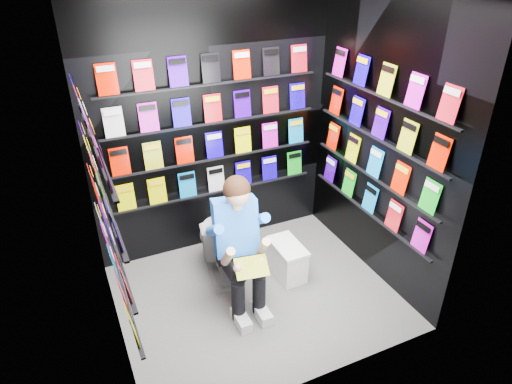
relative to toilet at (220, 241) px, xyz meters
name	(u,v)px	position (x,y,z in m)	size (l,w,h in m)	color
floor	(256,296)	(0.17, -0.46, -0.37)	(2.40, 2.40, 0.00)	#5D5D5A
wall_back	(213,126)	(0.17, 0.54, 0.93)	(2.40, 0.04, 2.60)	black
wall_front	(325,234)	(0.17, -1.46, 0.93)	(2.40, 0.04, 2.60)	black
wall_left	(97,200)	(-1.03, -0.46, 0.93)	(0.04, 2.00, 2.60)	black
wall_right	(381,143)	(1.37, -0.46, 0.93)	(0.04, 2.00, 2.60)	black
comics_back	(214,127)	(0.17, 0.51, 0.94)	(2.10, 0.06, 1.37)	red
comics_left	(101,199)	(-1.00, -0.46, 0.94)	(0.06, 1.70, 1.37)	red
comics_right	(378,143)	(1.34, -0.46, 0.94)	(0.06, 1.70, 1.37)	red
toilet	(220,241)	(0.00, 0.00, 0.00)	(0.42, 0.75, 0.73)	white
longbox	(287,261)	(0.57, -0.30, -0.21)	(0.23, 0.42, 0.31)	silver
longbox_lid	(288,246)	(0.57, -0.30, -0.04)	(0.25, 0.44, 0.03)	silver
reader	(234,227)	(0.00, -0.38, 0.39)	(0.50, 0.73, 1.34)	blue
held_comic	(252,267)	(0.00, -0.73, 0.21)	(0.27, 0.01, 0.18)	#31961C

